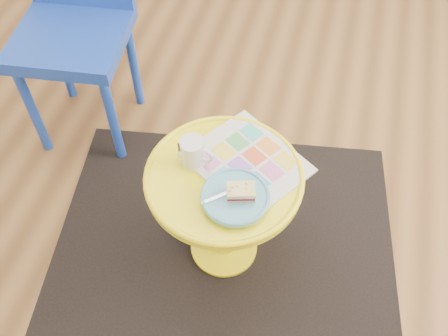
% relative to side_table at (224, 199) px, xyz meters
% --- Properties ---
extents(floor, '(4.00, 4.00, 0.00)m').
position_rel_side_table_xyz_m(floor, '(-0.22, 0.40, -0.34)').
color(floor, brown).
rests_on(floor, ground).
extents(rug, '(1.45, 1.29, 0.01)m').
position_rel_side_table_xyz_m(rug, '(0.00, 0.00, -0.34)').
color(rug, black).
rests_on(rug, ground).
extents(side_table, '(0.50, 0.50, 0.48)m').
position_rel_side_table_xyz_m(side_table, '(0.00, 0.00, 0.00)').
color(side_table, yellow).
rests_on(side_table, ground).
extents(chair, '(0.47, 0.47, 0.96)m').
position_rel_side_table_xyz_m(chair, '(-0.75, 0.55, 0.21)').
color(chair, '#193DA7').
rests_on(chair, ground).
extents(newspaper, '(0.45, 0.43, 0.01)m').
position_rel_side_table_xyz_m(newspaper, '(0.06, 0.07, 0.14)').
color(newspaper, silver).
rests_on(newspaper, side_table).
extents(mug, '(0.11, 0.08, 0.10)m').
position_rel_side_table_xyz_m(mug, '(-0.11, 0.03, 0.19)').
color(mug, silver).
rests_on(mug, side_table).
extents(plate, '(0.20, 0.20, 0.02)m').
position_rel_side_table_xyz_m(plate, '(0.06, -0.08, 0.15)').
color(plate, '#59A2BD').
rests_on(plate, newspaper).
extents(cake_slice, '(0.10, 0.08, 0.04)m').
position_rel_side_table_xyz_m(cake_slice, '(0.07, -0.08, 0.18)').
color(cake_slice, '#D3BC8C').
rests_on(cake_slice, plate).
extents(fork, '(0.12, 0.11, 0.00)m').
position_rel_side_table_xyz_m(fork, '(0.03, -0.08, 0.16)').
color(fork, silver).
rests_on(fork, plate).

